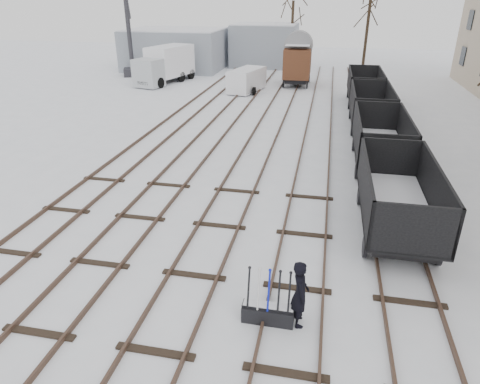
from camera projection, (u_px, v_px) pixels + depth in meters
The scene contains 16 objects.
ground at pixel (194, 276), 12.50m from camera, with size 120.00×120.00×0.00m, color white.
tracks at pixel (264, 135), 24.61m from camera, with size 13.90×52.00×0.16m.
shed_left at pixel (176, 49), 45.96m from camera, with size 10.00×8.00×4.10m.
shed_right at pixel (265, 45), 47.79m from camera, with size 7.00×6.00×4.50m.
ground_frame at pixel (268, 312), 10.67m from camera, with size 1.30×0.43×1.49m.
worker at pixel (300, 294), 10.36m from camera, with size 0.66×0.43×1.80m, color black.
freight_wagon_a at pixel (396, 207), 14.53m from camera, with size 2.35×5.88×2.40m.
freight_wagon_b at pixel (380, 147), 20.21m from camera, with size 2.35×5.88×2.40m.
freight_wagon_c at pixel (370, 113), 25.89m from camera, with size 2.35×5.88×2.40m.
freight_wagon_d at pixel (364, 91), 31.58m from camera, with size 2.35×5.88×2.40m.
box_van_wagon at pixel (298, 61), 37.67m from camera, with size 2.56×4.72×3.57m.
lorry at pixel (165, 64), 38.74m from camera, with size 3.47×7.29×3.17m.
panel_van at pixel (247, 80), 35.49m from camera, with size 2.76×4.52×1.86m.
crane at pixel (132, 52), 41.90m from camera, with size 2.22×5.10×8.57m.
tree_far_left at pixel (292, 34), 47.11m from camera, with size 0.30×0.30×6.80m, color black.
tree_far_right at pixel (366, 36), 43.03m from camera, with size 0.30×0.30×7.22m, color black.
Camera 1 is at (3.38, -9.81, 7.51)m, focal length 32.00 mm.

